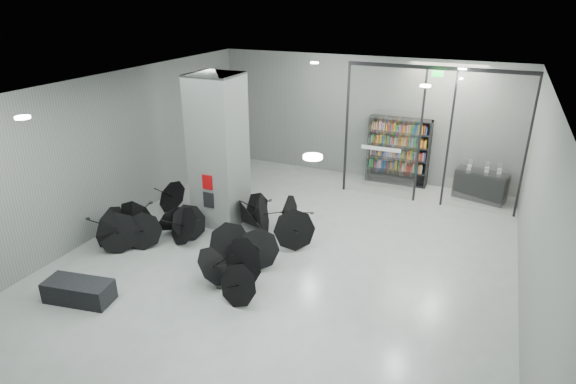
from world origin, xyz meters
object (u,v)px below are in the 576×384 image
at_px(bench, 79,291).
at_px(shop_counter, 480,186).
at_px(bookshelf, 398,151).
at_px(column, 219,151).
at_px(umbrella_cluster, 210,234).

distance_m(bench, shop_counter, 11.34).
relative_size(bench, shop_counter, 0.92).
distance_m(bench, bookshelf, 10.26).
relative_size(column, bookshelf, 1.84).
height_order(bookshelf, umbrella_cluster, bookshelf).
bearing_deg(umbrella_cluster, column, 109.50).
height_order(bench, shop_counter, shop_counter).
height_order(shop_counter, umbrella_cluster, umbrella_cluster).
bearing_deg(shop_counter, bench, -114.71).
bearing_deg(shop_counter, bookshelf, -173.41).
height_order(bench, bookshelf, bookshelf).
bearing_deg(shop_counter, umbrella_cluster, -121.51).
distance_m(bench, umbrella_cluster, 3.29).
bearing_deg(umbrella_cluster, shop_counter, 44.16).
bearing_deg(column, umbrella_cluster, -70.50).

